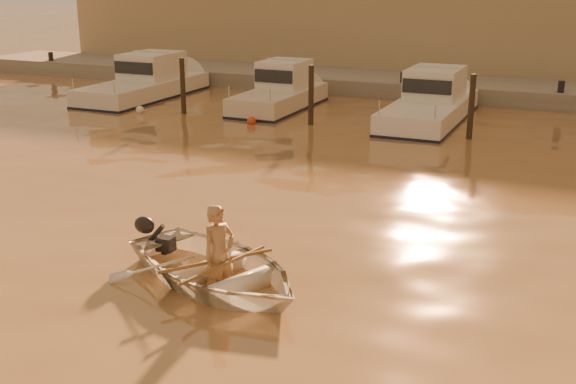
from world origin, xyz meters
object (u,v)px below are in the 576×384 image
at_px(dinghy, 216,268).
at_px(waterfront_building, 530,29).
at_px(person, 219,254).
at_px(moored_boat_1, 279,92).
at_px(moored_boat_0, 143,82).
at_px(moored_boat_2, 430,103).

distance_m(dinghy, waterfront_building, 25.99).
distance_m(person, moored_boat_1, 15.89).
bearing_deg(person, moored_boat_0, 61.40).
height_order(moored_boat_0, waterfront_building, waterfront_building).
distance_m(dinghy, person, 0.29).
xyz_separation_m(moored_boat_0, waterfront_building, (13.74, 11.00, 1.77)).
height_order(moored_boat_0, moored_boat_2, same).
bearing_deg(waterfront_building, moored_boat_0, -141.33).
xyz_separation_m(dinghy, moored_boat_1, (-5.56, 14.81, 0.35)).
xyz_separation_m(person, moored_boat_0, (-11.72, 14.85, 0.08)).
xyz_separation_m(person, waterfront_building, (2.03, 25.85, 1.85)).
xyz_separation_m(person, moored_boat_2, (0.06, 14.85, 0.08)).
bearing_deg(moored_boat_1, waterfront_building, 55.08).
xyz_separation_m(person, moored_boat_1, (-5.65, 14.85, 0.08)).
height_order(person, moored_boat_0, moored_boat_0).
bearing_deg(dinghy, person, -90.00).
relative_size(moored_boat_2, waterfront_building, 0.16).
bearing_deg(moored_boat_2, dinghy, -90.58).
bearing_deg(person, moored_boat_1, 43.97).
bearing_deg(moored_boat_2, moored_boat_1, 180.00).
bearing_deg(moored_boat_0, person, -51.73).
xyz_separation_m(moored_boat_1, waterfront_building, (7.68, 11.00, 1.77)).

